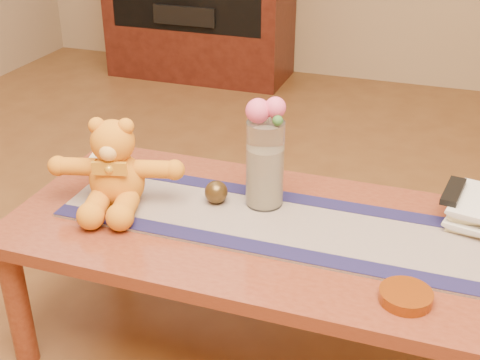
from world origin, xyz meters
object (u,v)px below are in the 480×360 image
(pillar_candle, at_px, (109,168))
(book_bottom, at_px, (450,212))
(glass_vase, at_px, (265,164))
(teddy_bear, at_px, (115,163))
(amber_dish, at_px, (406,296))
(tv_remote, at_px, (453,191))
(bronze_ball, at_px, (216,192))

(pillar_candle, bearing_deg, book_bottom, 8.80)
(pillar_candle, bearing_deg, glass_vase, 4.21)
(teddy_bear, relative_size, glass_vase, 1.44)
(glass_vase, bearing_deg, amber_dish, -35.74)
(glass_vase, height_order, tv_remote, glass_vase)
(teddy_bear, xyz_separation_m, amber_dish, (0.86, -0.19, -0.12))
(glass_vase, relative_size, tv_remote, 1.62)
(glass_vase, distance_m, amber_dish, 0.56)
(tv_remote, bearing_deg, teddy_bear, -157.34)
(bronze_ball, height_order, tv_remote, tv_remote)
(teddy_bear, bearing_deg, tv_remote, -0.28)
(pillar_candle, distance_m, bronze_ball, 0.36)
(bronze_ball, bearing_deg, amber_dish, -25.64)
(teddy_bear, height_order, pillar_candle, teddy_bear)
(teddy_bear, xyz_separation_m, tv_remote, (0.94, 0.24, -0.05))
(teddy_bear, relative_size, amber_dish, 2.97)
(glass_vase, distance_m, bronze_ball, 0.17)
(pillar_candle, xyz_separation_m, tv_remote, (1.02, 0.15, 0.02))
(book_bottom, height_order, tv_remote, tv_remote)
(teddy_bear, relative_size, pillar_candle, 3.44)
(glass_vase, height_order, book_bottom, glass_vase)
(tv_remote, bearing_deg, bronze_ball, -158.76)
(glass_vase, xyz_separation_m, book_bottom, (0.53, 0.12, -0.13))
(pillar_candle, height_order, glass_vase, glass_vase)
(tv_remote, distance_m, amber_dish, 0.45)
(pillar_candle, bearing_deg, teddy_bear, -49.32)
(teddy_bear, height_order, book_bottom, teddy_bear)
(teddy_bear, bearing_deg, book_bottom, 0.26)
(pillar_candle, distance_m, book_bottom, 1.03)
(bronze_ball, relative_size, tv_remote, 0.43)
(teddy_bear, relative_size, book_bottom, 1.68)
(book_bottom, bearing_deg, glass_vase, -161.80)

